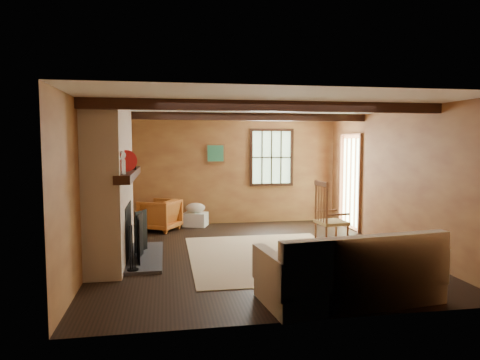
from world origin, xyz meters
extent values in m
plane|color=black|center=(0.00, 0.00, 0.00)|extent=(5.50, 5.50, 0.00)
cube|color=#A9723C|center=(0.00, 2.75, 1.20)|extent=(5.00, 0.02, 2.40)
cube|color=#A9723C|center=(0.00, -2.75, 1.20)|extent=(5.00, 0.02, 2.40)
cube|color=#A9723C|center=(-2.50, 0.00, 1.20)|extent=(0.02, 5.50, 2.40)
cube|color=#A9723C|center=(2.50, 0.00, 1.20)|extent=(0.02, 5.50, 2.40)
cube|color=white|center=(0.00, 0.00, 2.40)|extent=(5.00, 5.50, 0.02)
cube|color=#321810|center=(0.00, -1.20, 2.33)|extent=(5.00, 0.12, 0.14)
cube|color=#321810|center=(0.00, 1.20, 2.33)|extent=(5.00, 0.12, 0.14)
cube|color=#321810|center=(1.00, 2.72, 1.50)|extent=(1.02, 0.06, 1.32)
cube|color=#B6E2AC|center=(1.00, 2.75, 1.50)|extent=(0.90, 0.01, 1.20)
cube|color=#321810|center=(1.00, 2.73, 1.50)|extent=(0.90, 0.03, 0.02)
cube|color=brown|center=(2.47, 1.70, 1.00)|extent=(0.06, 1.00, 2.06)
cube|color=#B6E2AC|center=(2.50, 1.70, 1.00)|extent=(0.01, 0.80, 1.85)
cube|color=brown|center=(-0.30, 2.72, 1.60)|extent=(0.42, 0.03, 0.42)
cube|color=#26726A|center=(-0.30, 2.71, 1.60)|extent=(0.36, 0.01, 0.36)
cube|color=#A66640|center=(-2.25, 0.00, 1.20)|extent=(0.50, 2.20, 2.40)
cube|color=black|center=(-2.18, 0.00, 0.45)|extent=(0.38, 1.00, 0.85)
cube|color=#3C3C41|center=(-1.75, 0.00, 0.03)|extent=(0.55, 1.80, 0.05)
cube|color=#321810|center=(-1.97, 0.00, 1.35)|extent=(0.22, 2.30, 0.12)
cube|color=black|center=(-1.82, -0.41, 0.39)|extent=(0.06, 0.34, 0.68)
cube|color=black|center=(-1.82, -0.06, 0.39)|extent=(0.09, 0.33, 0.68)
cube|color=black|center=(-1.82, 0.28, 0.39)|extent=(0.18, 0.30, 0.68)
cylinder|color=black|center=(-1.88, -0.80, 0.06)|extent=(0.16, 0.16, 0.02)
cylinder|color=black|center=(-1.91, -0.83, 0.37)|extent=(0.01, 0.01, 0.64)
cylinder|color=black|center=(-1.88, -0.80, 0.37)|extent=(0.01, 0.01, 0.64)
cylinder|color=black|center=(-1.85, -0.77, 0.37)|extent=(0.01, 0.01, 0.64)
cylinder|color=white|center=(-1.98, -0.94, 1.51)|extent=(0.09, 0.09, 0.20)
sphere|color=white|center=(-1.98, -0.94, 1.67)|extent=(0.11, 0.11, 0.11)
cylinder|color=red|center=(-1.98, -0.32, 1.57)|extent=(0.32, 0.12, 0.32)
cube|color=black|center=(-1.98, 0.15, 1.47)|extent=(0.23, 0.16, 0.12)
cylinder|color=#321810|center=(-1.98, 0.41, 1.46)|extent=(0.08, 0.08, 0.10)
cylinder|color=#321810|center=(-1.98, 0.60, 1.45)|extent=(0.08, 0.08, 0.09)
cube|color=tan|center=(0.20, -0.20, 0.00)|extent=(2.50, 3.00, 0.01)
cube|color=tan|center=(1.43, 0.12, 0.46)|extent=(0.52, 0.53, 0.05)
cube|color=brown|center=(1.23, 0.10, 1.13)|extent=(0.10, 0.47, 0.08)
cylinder|color=brown|center=(1.65, -0.06, 0.23)|extent=(0.04, 0.04, 0.45)
cylinder|color=brown|center=(1.61, 0.34, 0.23)|extent=(0.04, 0.04, 0.45)
cylinder|color=brown|center=(1.25, -0.10, 0.23)|extent=(0.04, 0.04, 0.45)
cylinder|color=brown|center=(1.21, 0.30, 0.23)|extent=(0.04, 0.04, 0.45)
cylinder|color=brown|center=(1.25, -0.10, 0.81)|extent=(0.04, 0.04, 0.76)
cylinder|color=brown|center=(1.21, 0.30, 0.81)|extent=(0.04, 0.04, 0.76)
cylinder|color=brown|center=(1.24, 0.00, 0.79)|extent=(0.02, 0.02, 0.63)
cylinder|color=brown|center=(1.23, 0.10, 0.79)|extent=(0.02, 0.02, 0.63)
cylinder|color=brown|center=(1.22, 0.20, 0.79)|extent=(0.02, 0.02, 0.63)
cube|color=brown|center=(1.45, -0.10, 0.63)|extent=(0.43, 0.09, 0.03)
cube|color=brown|center=(1.41, 0.34, 0.63)|extent=(0.43, 0.09, 0.03)
cube|color=brown|center=(1.45, -0.08, 0.02)|extent=(0.86, 0.14, 0.03)
cube|color=brown|center=(1.41, 0.32, 0.02)|extent=(0.86, 0.14, 0.03)
cube|color=silver|center=(0.69, -2.24, 0.22)|extent=(2.13, 1.15, 0.45)
cube|color=silver|center=(0.74, -2.62, 0.56)|extent=(2.03, 0.40, 0.56)
cube|color=silver|center=(-0.26, -2.35, 0.43)|extent=(0.25, 0.92, 0.41)
cube|color=silver|center=(1.65, -2.12, 0.43)|extent=(0.25, 0.92, 0.41)
ellipsoid|color=silver|center=(1.18, -2.07, 0.56)|extent=(0.38, 0.17, 0.37)
cylinder|color=brown|center=(-2.10, 2.53, 0.05)|extent=(0.35, 0.11, 0.11)
cylinder|color=brown|center=(-1.98, 2.53, 0.05)|extent=(0.35, 0.11, 0.11)
cylinder|color=brown|center=(-1.87, 2.53, 0.05)|extent=(0.35, 0.11, 0.11)
cylinder|color=brown|center=(-2.10, 2.53, 0.16)|extent=(0.35, 0.11, 0.11)
cylinder|color=brown|center=(-1.98, 2.53, 0.16)|extent=(0.35, 0.11, 0.11)
cylinder|color=brown|center=(-1.87, 2.53, 0.16)|extent=(0.35, 0.11, 0.11)
cube|color=white|center=(-0.78, 2.51, 0.15)|extent=(0.60, 0.53, 0.30)
ellipsoid|color=silver|center=(-0.78, 2.51, 0.41)|extent=(0.46, 0.38, 0.22)
imported|color=#BF6026|center=(-1.54, 2.16, 0.33)|extent=(0.98, 0.97, 0.66)
camera|label=1|loc=(-1.39, -6.85, 1.84)|focal=32.00mm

